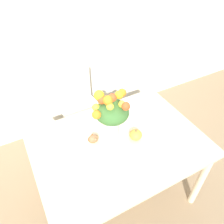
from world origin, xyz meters
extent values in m
plane|color=#8E7556|center=(0.00, 0.00, 0.00)|extent=(12.00, 12.00, 0.00)
cube|color=silver|center=(0.00, 1.21, 1.35)|extent=(8.00, 0.06, 2.70)
cube|color=beige|center=(0.00, 0.00, 0.74)|extent=(1.29, 0.93, 0.03)
cylinder|color=beige|center=(0.58, -0.41, 0.36)|extent=(0.06, 0.06, 0.72)
cylinder|color=beige|center=(-0.58, 0.41, 0.36)|extent=(0.06, 0.06, 0.72)
cylinder|color=beige|center=(0.58, 0.41, 0.36)|extent=(0.06, 0.06, 0.72)
cylinder|color=#B2CCBC|center=(-0.02, 0.08, 0.86)|extent=(0.11, 0.11, 0.21)
cylinder|color=silver|center=(-0.02, 0.08, 0.81)|extent=(0.10, 0.10, 0.10)
cylinder|color=#38662D|center=(0.00, 0.08, 0.89)|extent=(0.01, 0.01, 0.26)
cylinder|color=#38662D|center=(-0.01, 0.10, 0.89)|extent=(0.00, 0.01, 0.26)
cylinder|color=#38662D|center=(-0.04, 0.09, 0.89)|extent=(0.01, 0.01, 0.26)
cylinder|color=#38662D|center=(-0.04, 0.07, 0.89)|extent=(0.01, 0.01, 0.26)
cylinder|color=#38662D|center=(-0.01, 0.06, 0.89)|extent=(0.00, 0.01, 0.26)
ellipsoid|color=#38662D|center=(-0.02, 0.08, 1.01)|extent=(0.25, 0.25, 0.15)
sphere|color=orange|center=(-0.06, 0.07, 1.14)|extent=(0.07, 0.07, 0.07)
sphere|color=#D64C23|center=(-0.07, 0.13, 1.11)|extent=(0.06, 0.06, 0.06)
sphere|color=#D64C23|center=(0.04, -0.01, 1.11)|extent=(0.06, 0.06, 0.06)
sphere|color=orange|center=(0.08, 0.12, 1.12)|extent=(0.06, 0.06, 0.06)
sphere|color=#D64C23|center=(-0.02, 0.08, 1.14)|extent=(0.06, 0.06, 0.06)
sphere|color=yellow|center=(-0.12, 0.14, 1.05)|extent=(0.06, 0.06, 0.06)
sphere|color=yellow|center=(-0.08, 0.15, 1.13)|extent=(0.07, 0.07, 0.07)
sphere|color=orange|center=(-0.15, 0.05, 1.06)|extent=(0.06, 0.06, 0.06)
sphere|color=yellow|center=(-0.06, 0.04, 1.11)|extent=(0.05, 0.05, 0.05)
sphere|color=yellow|center=(0.03, 0.03, 1.10)|extent=(0.05, 0.05, 0.05)
sphere|color=yellow|center=(0.04, 0.10, 1.13)|extent=(0.06, 0.06, 0.06)
ellipsoid|color=gold|center=(0.13, -0.02, 0.79)|extent=(0.10, 0.10, 0.08)
cylinder|color=brown|center=(0.13, -0.02, 0.84)|extent=(0.01, 0.01, 0.02)
ellipsoid|color=#936642|center=(-0.17, 0.10, 0.78)|extent=(0.08, 0.06, 0.06)
cone|color=#C64C23|center=(-0.17, 0.12, 0.79)|extent=(0.08, 0.08, 0.06)
sphere|color=#936642|center=(-0.17, 0.07, 0.81)|extent=(0.02, 0.02, 0.02)
cube|color=silver|center=(0.00, 0.77, 0.47)|extent=(0.46, 0.46, 0.02)
cylinder|color=silver|center=(-0.15, 0.59, 0.23)|extent=(0.04, 0.04, 0.46)
cylinder|color=silver|center=(0.19, 0.62, 0.23)|extent=(0.04, 0.04, 0.46)
cylinder|color=silver|center=(-0.18, 0.93, 0.23)|extent=(0.04, 0.04, 0.46)
cylinder|color=silver|center=(0.15, 0.96, 0.23)|extent=(0.04, 0.04, 0.46)
cube|color=silver|center=(-0.02, 0.97, 0.68)|extent=(0.40, 0.06, 0.41)
camera|label=1|loc=(-0.56, -0.95, 2.04)|focal=35.00mm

